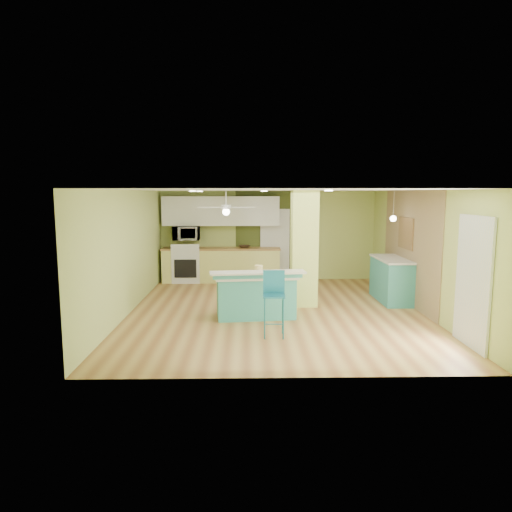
% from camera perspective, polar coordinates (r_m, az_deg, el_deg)
% --- Properties ---
extents(floor, '(6.00, 7.00, 0.01)m').
position_cam_1_polar(floor, '(9.62, 2.42, -6.86)').
color(floor, brown).
rests_on(floor, ground).
extents(ceiling, '(6.00, 7.00, 0.01)m').
position_cam_1_polar(ceiling, '(9.30, 2.51, 8.27)').
color(ceiling, white).
rests_on(ceiling, wall_back).
extents(wall_back, '(6.00, 0.01, 2.50)m').
position_cam_1_polar(wall_back, '(12.85, 1.48, 2.57)').
color(wall_back, '#B2C268').
rests_on(wall_back, floor).
extents(wall_front, '(6.00, 0.01, 2.50)m').
position_cam_1_polar(wall_front, '(5.93, 4.61, -3.75)').
color(wall_front, '#B2C268').
rests_on(wall_front, floor).
extents(wall_left, '(0.01, 7.00, 2.50)m').
position_cam_1_polar(wall_left, '(9.66, -15.62, 0.51)').
color(wall_left, '#B2C268').
rests_on(wall_left, floor).
extents(wall_right, '(0.01, 7.00, 2.50)m').
position_cam_1_polar(wall_right, '(10.03, 19.87, 0.59)').
color(wall_right, '#B2C268').
rests_on(wall_right, floor).
extents(wood_panel, '(0.02, 3.40, 2.50)m').
position_cam_1_polar(wood_panel, '(10.58, 18.63, 1.00)').
color(wood_panel, '#82694A').
rests_on(wood_panel, floor).
extents(olive_accent, '(2.20, 0.02, 2.50)m').
position_cam_1_polar(olive_accent, '(12.85, 2.37, 2.56)').
color(olive_accent, '#424C1E').
rests_on(olive_accent, floor).
extents(interior_door, '(0.82, 0.05, 2.00)m').
position_cam_1_polar(interior_door, '(12.85, 2.37, 1.44)').
color(interior_door, silver).
rests_on(interior_door, floor).
extents(french_door, '(0.04, 1.08, 2.10)m').
position_cam_1_polar(french_door, '(7.96, 25.48, -2.96)').
color(french_door, silver).
rests_on(french_door, floor).
extents(column, '(0.55, 0.55, 2.50)m').
position_cam_1_polar(column, '(9.93, 6.03, 0.95)').
color(column, '#CCDC66').
rests_on(column, floor).
extents(kitchen_run, '(3.25, 0.63, 0.94)m').
position_cam_1_polar(kitchen_run, '(12.66, -4.36, -1.09)').
color(kitchen_run, '#DEDD74').
rests_on(kitchen_run, floor).
extents(stove, '(0.76, 0.66, 1.08)m').
position_cam_1_polar(stove, '(12.74, -8.64, -1.16)').
color(stove, silver).
rests_on(stove, floor).
extents(upper_cabinets, '(3.20, 0.34, 0.80)m').
position_cam_1_polar(upper_cabinets, '(12.63, -4.40, 5.63)').
color(upper_cabinets, white).
rests_on(upper_cabinets, wall_back).
extents(microwave, '(0.70, 0.48, 0.39)m').
position_cam_1_polar(microwave, '(12.64, -8.71, 2.84)').
color(microwave, white).
rests_on(microwave, wall_back).
extents(ceiling_fan, '(1.41, 1.41, 0.61)m').
position_cam_1_polar(ceiling_fan, '(11.30, -3.77, 6.02)').
color(ceiling_fan, white).
rests_on(ceiling_fan, ceiling).
extents(pendant_lamp, '(0.14, 0.14, 0.69)m').
position_cam_1_polar(pendant_lamp, '(10.56, 16.77, 4.53)').
color(pendant_lamp, silver).
rests_on(pendant_lamp, ceiling).
extents(wall_decor, '(0.03, 0.90, 0.70)m').
position_cam_1_polar(wall_decor, '(10.73, 18.22, 2.72)').
color(wall_decor, brown).
rests_on(wall_decor, wood_panel).
extents(peninsula, '(1.84, 1.12, 0.97)m').
position_cam_1_polar(peninsula, '(9.05, -0.04, -4.84)').
color(peninsula, teal).
rests_on(peninsula, floor).
extents(bar_stool, '(0.39, 0.39, 1.12)m').
position_cam_1_polar(bar_stool, '(7.83, 2.25, -4.59)').
color(bar_stool, '#1C6980').
rests_on(bar_stool, floor).
extents(side_counter, '(0.65, 1.53, 0.98)m').
position_cam_1_polar(side_counter, '(10.82, 16.59, -2.82)').
color(side_counter, teal).
rests_on(side_counter, floor).
extents(fruit_bowl, '(0.36, 0.36, 0.08)m').
position_cam_1_polar(fruit_bowl, '(12.50, -1.45, 1.17)').
color(fruit_bowl, '#332214').
rests_on(fruit_bowl, kitchen_run).
extents(canister, '(0.16, 0.16, 0.17)m').
position_cam_1_polar(canister, '(9.10, 0.32, -1.69)').
color(canister, yellow).
rests_on(canister, peninsula).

